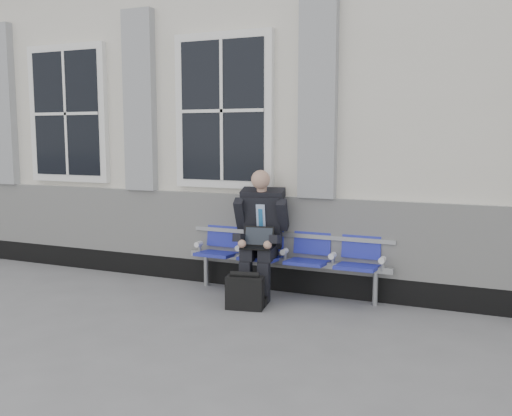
% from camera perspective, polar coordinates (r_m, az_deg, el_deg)
% --- Properties ---
extents(ground, '(70.00, 70.00, 0.00)m').
position_cam_1_polar(ground, '(6.55, -11.74, -10.16)').
color(ground, slate).
rests_on(ground, ground).
extents(station_building, '(14.40, 4.40, 4.49)m').
position_cam_1_polar(station_building, '(9.31, 0.32, 9.01)').
color(station_building, silver).
rests_on(station_building, ground).
extents(bench, '(2.60, 0.47, 0.91)m').
position_cam_1_polar(bench, '(6.98, 3.05, -4.24)').
color(bench, '#9EA0A3').
rests_on(bench, ground).
extents(businessman, '(0.68, 0.91, 1.53)m').
position_cam_1_polar(businessman, '(6.90, 0.48, -2.13)').
color(businessman, black).
rests_on(businessman, ground).
extents(briefcase, '(0.45, 0.26, 0.43)m').
position_cam_1_polar(briefcase, '(6.47, -1.12, -8.39)').
color(briefcase, black).
rests_on(briefcase, ground).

